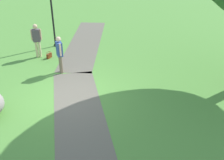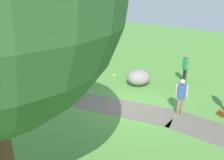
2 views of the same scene
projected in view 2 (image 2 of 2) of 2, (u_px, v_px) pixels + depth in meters
name	position (u px, v px, depth m)	size (l,w,h in m)	color
ground_plane	(133.00, 107.00, 12.08)	(48.00, 48.00, 0.00)	#528B3A
footpath_segment_mid	(94.00, 102.00, 12.59)	(8.16, 4.02, 0.01)	#625C50
lawn_boulder	(139.00, 77.00, 14.70)	(1.72, 1.78, 0.93)	gray
man_near_boulder	(186.00, 66.00, 14.82)	(0.47, 0.38, 1.78)	black
passerby_on_path	(181.00, 94.00, 11.09)	(0.47, 0.38, 1.73)	#7B6752
handbag_on_grass	(222.00, 114.00, 11.21)	(0.35, 0.35, 0.31)	maroon
backpack_by_boulder	(145.00, 78.00, 15.31)	(0.29, 0.30, 0.40)	gray
frisbee_on_grass	(114.00, 75.00, 16.42)	(0.25, 0.25, 0.02)	gold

